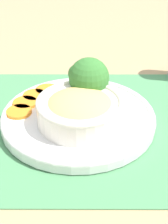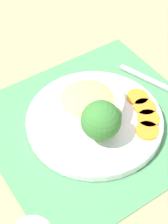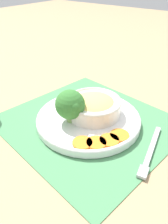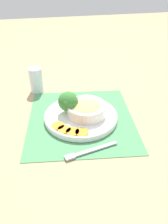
# 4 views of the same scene
# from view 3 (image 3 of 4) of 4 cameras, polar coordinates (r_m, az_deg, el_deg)

# --- Properties ---
(ground_plane) EXTENTS (4.00, 4.00, 0.00)m
(ground_plane) POSITION_cam_3_polar(r_m,az_deg,el_deg) (0.62, 1.14, -2.83)
(ground_plane) COLOR tan
(placemat) EXTENTS (0.49, 0.47, 0.00)m
(placemat) POSITION_cam_3_polar(r_m,az_deg,el_deg) (0.62, 1.14, -2.68)
(placemat) COLOR #4C8C59
(placemat) RESTS_ON ground_plane
(plate) EXTENTS (0.29, 0.29, 0.02)m
(plate) POSITION_cam_3_polar(r_m,az_deg,el_deg) (0.61, 1.15, -1.67)
(plate) COLOR white
(plate) RESTS_ON placemat
(bowl) EXTENTS (0.15, 0.15, 0.05)m
(bowl) POSITION_cam_3_polar(r_m,az_deg,el_deg) (0.61, 2.40, 1.79)
(bowl) COLOR silver
(bowl) RESTS_ON plate
(broccoli_floret) EXTENTS (0.08, 0.08, 0.09)m
(broccoli_floret) POSITION_cam_3_polar(r_m,az_deg,el_deg) (0.56, -3.62, 1.91)
(broccoli_floret) COLOR #84AD5B
(broccoli_floret) RESTS_ON plate
(carrot_slice_near) EXTENTS (0.05, 0.05, 0.01)m
(carrot_slice_near) POSITION_cam_3_polar(r_m,az_deg,el_deg) (0.52, -0.43, -8.07)
(carrot_slice_near) COLOR orange
(carrot_slice_near) RESTS_ON plate
(carrot_slice_middle) EXTENTS (0.05, 0.05, 0.01)m
(carrot_slice_middle) POSITION_cam_3_polar(r_m,az_deg,el_deg) (0.52, 3.24, -8.05)
(carrot_slice_middle) COLOR orange
(carrot_slice_middle) RESTS_ON plate
(carrot_slice_far) EXTENTS (0.05, 0.05, 0.01)m
(carrot_slice_far) POSITION_cam_3_polar(r_m,az_deg,el_deg) (0.53, 6.61, -7.31)
(carrot_slice_far) COLOR orange
(carrot_slice_far) RESTS_ON plate
(carrot_slice_extra) EXTENTS (0.05, 0.05, 0.01)m
(carrot_slice_extra) POSITION_cam_3_polar(r_m,az_deg,el_deg) (0.55, 9.28, -6.00)
(carrot_slice_extra) COLOR orange
(carrot_slice_extra) RESTS_ON plate
(fork) EXTENTS (0.05, 0.18, 0.01)m
(fork) POSITION_cam_3_polar(r_m,az_deg,el_deg) (0.53, 16.59, -10.72)
(fork) COLOR #B7B7BC
(fork) RESTS_ON placemat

